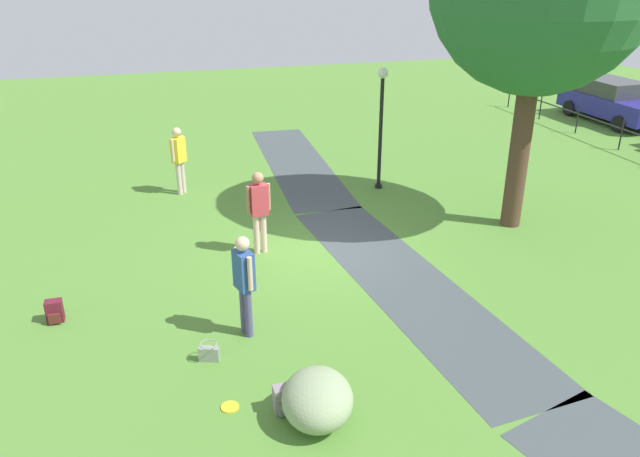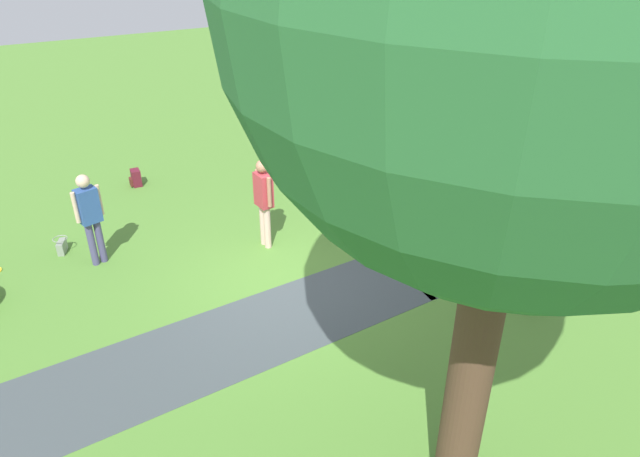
{
  "view_description": "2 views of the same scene",
  "coord_description": "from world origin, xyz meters",
  "px_view_note": "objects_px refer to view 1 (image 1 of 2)",
  "views": [
    {
      "loc": [
        11.63,
        -3.48,
        5.82
      ],
      "look_at": [
        1.63,
        -0.53,
        1.22
      ],
      "focal_mm": 34.63,
      "sensor_mm": 36.0,
      "label": 1
    },
    {
      "loc": [
        3.33,
        7.84,
        5.88
      ],
      "look_at": [
        -0.6,
        0.17,
        1.02
      ],
      "focal_mm": 32.45,
      "sensor_mm": 36.0,
      "label": 2
    }
  ],
  "objects_px": {
    "lamp_post": "(381,115)",
    "man_near_boulder": "(259,207)",
    "handbag_on_grass": "(209,353)",
    "spare_backpack_on_lawn": "(54,312)",
    "passerby_on_path": "(179,155)",
    "frisbee_on_grass": "(230,407)",
    "parked_coupe_black": "(612,100)",
    "woman_with_handbag": "(244,279)",
    "backpack_by_boulder": "(284,400)",
    "lawn_boulder": "(317,399)"
  },
  "relations": [
    {
      "from": "woman_with_handbag",
      "to": "backpack_by_boulder",
      "type": "height_order",
      "value": "woman_with_handbag"
    },
    {
      "from": "man_near_boulder",
      "to": "parked_coupe_black",
      "type": "relative_size",
      "value": 0.41
    },
    {
      "from": "lawn_boulder",
      "to": "woman_with_handbag",
      "type": "bearing_deg",
      "value": -167.14
    },
    {
      "from": "woman_with_handbag",
      "to": "backpack_by_boulder",
      "type": "distance_m",
      "value": 2.24
    },
    {
      "from": "woman_with_handbag",
      "to": "passerby_on_path",
      "type": "bearing_deg",
      "value": -176.29
    },
    {
      "from": "backpack_by_boulder",
      "to": "lawn_boulder",
      "type": "bearing_deg",
      "value": 52.0
    },
    {
      "from": "man_near_boulder",
      "to": "handbag_on_grass",
      "type": "distance_m",
      "value": 4.02
    },
    {
      "from": "woman_with_handbag",
      "to": "handbag_on_grass",
      "type": "relative_size",
      "value": 5.18
    },
    {
      "from": "spare_backpack_on_lawn",
      "to": "lawn_boulder",
      "type": "bearing_deg",
      "value": 44.81
    },
    {
      "from": "handbag_on_grass",
      "to": "man_near_boulder",
      "type": "bearing_deg",
      "value": 156.69
    },
    {
      "from": "man_near_boulder",
      "to": "backpack_by_boulder",
      "type": "height_order",
      "value": "man_near_boulder"
    },
    {
      "from": "lamp_post",
      "to": "woman_with_handbag",
      "type": "xyz_separation_m",
      "value": [
        6.09,
        -4.75,
        -0.98
      ]
    },
    {
      "from": "lamp_post",
      "to": "lawn_boulder",
      "type": "relative_size",
      "value": 2.38
    },
    {
      "from": "frisbee_on_grass",
      "to": "parked_coupe_black",
      "type": "relative_size",
      "value": 0.06
    },
    {
      "from": "passerby_on_path",
      "to": "frisbee_on_grass",
      "type": "height_order",
      "value": "passerby_on_path"
    },
    {
      "from": "handbag_on_grass",
      "to": "backpack_by_boulder",
      "type": "bearing_deg",
      "value": 29.91
    },
    {
      "from": "woman_with_handbag",
      "to": "man_near_boulder",
      "type": "bearing_deg",
      "value": 164.4
    },
    {
      "from": "woman_with_handbag",
      "to": "spare_backpack_on_lawn",
      "type": "xyz_separation_m",
      "value": [
        -1.32,
        -3.13,
        -0.85
      ]
    },
    {
      "from": "woman_with_handbag",
      "to": "parked_coupe_black",
      "type": "distance_m",
      "value": 19.21
    },
    {
      "from": "parked_coupe_black",
      "to": "backpack_by_boulder",
      "type": "bearing_deg",
      "value": -51.53
    },
    {
      "from": "frisbee_on_grass",
      "to": "parked_coupe_black",
      "type": "distance_m",
      "value": 20.72
    },
    {
      "from": "man_near_boulder",
      "to": "passerby_on_path",
      "type": "xyz_separation_m",
      "value": [
        -4.16,
        -1.31,
        -0.0
      ]
    },
    {
      "from": "lamp_post",
      "to": "man_near_boulder",
      "type": "xyz_separation_m",
      "value": [
        3.08,
        -3.91,
        -0.97
      ]
    },
    {
      "from": "lamp_post",
      "to": "man_near_boulder",
      "type": "distance_m",
      "value": 5.07
    },
    {
      "from": "handbag_on_grass",
      "to": "parked_coupe_black",
      "type": "bearing_deg",
      "value": 123.65
    },
    {
      "from": "lamp_post",
      "to": "passerby_on_path",
      "type": "distance_m",
      "value": 5.42
    },
    {
      "from": "passerby_on_path",
      "to": "backpack_by_boulder",
      "type": "distance_m",
      "value": 9.3
    },
    {
      "from": "lamp_post",
      "to": "frisbee_on_grass",
      "type": "bearing_deg",
      "value": -34.07
    },
    {
      "from": "lawn_boulder",
      "to": "passerby_on_path",
      "type": "relative_size",
      "value": 0.76
    },
    {
      "from": "passerby_on_path",
      "to": "handbag_on_grass",
      "type": "bearing_deg",
      "value": -1.79
    },
    {
      "from": "handbag_on_grass",
      "to": "parked_coupe_black",
      "type": "distance_m",
      "value": 20.13
    },
    {
      "from": "handbag_on_grass",
      "to": "parked_coupe_black",
      "type": "height_order",
      "value": "parked_coupe_black"
    },
    {
      "from": "parked_coupe_black",
      "to": "passerby_on_path",
      "type": "bearing_deg",
      "value": -78.4
    },
    {
      "from": "passerby_on_path",
      "to": "backpack_by_boulder",
      "type": "xyz_separation_m",
      "value": [
        9.24,
        0.61,
        -0.86
      ]
    },
    {
      "from": "spare_backpack_on_lawn",
      "to": "parked_coupe_black",
      "type": "distance_m",
      "value": 21.29
    },
    {
      "from": "spare_backpack_on_lawn",
      "to": "handbag_on_grass",
      "type": "bearing_deg",
      "value": 51.83
    },
    {
      "from": "backpack_by_boulder",
      "to": "parked_coupe_black",
      "type": "xyz_separation_m",
      "value": [
        -12.63,
        15.9,
        0.62
      ]
    },
    {
      "from": "handbag_on_grass",
      "to": "spare_backpack_on_lawn",
      "type": "xyz_separation_m",
      "value": [
        -1.9,
        -2.42,
        0.05
      ]
    },
    {
      "from": "lamp_post",
      "to": "parked_coupe_black",
      "type": "xyz_separation_m",
      "value": [
        -4.47,
        11.29,
        -1.21
      ]
    },
    {
      "from": "woman_with_handbag",
      "to": "parked_coupe_black",
      "type": "bearing_deg",
      "value": 123.37
    },
    {
      "from": "lamp_post",
      "to": "man_near_boulder",
      "type": "relative_size",
      "value": 1.8
    },
    {
      "from": "lawn_boulder",
      "to": "man_near_boulder",
      "type": "height_order",
      "value": "man_near_boulder"
    },
    {
      "from": "lamp_post",
      "to": "woman_with_handbag",
      "type": "height_order",
      "value": "lamp_post"
    },
    {
      "from": "backpack_by_boulder",
      "to": "spare_backpack_on_lawn",
      "type": "xyz_separation_m",
      "value": [
        -3.39,
        -3.28,
        0.0
      ]
    },
    {
      "from": "frisbee_on_grass",
      "to": "passerby_on_path",
      "type": "bearing_deg",
      "value": 179.32
    },
    {
      "from": "spare_backpack_on_lawn",
      "to": "lamp_post",
      "type": "bearing_deg",
      "value": 121.17
    },
    {
      "from": "passerby_on_path",
      "to": "frisbee_on_grass",
      "type": "xyz_separation_m",
      "value": [
        8.96,
        -0.11,
        -1.04
      ]
    },
    {
      "from": "man_near_boulder",
      "to": "parked_coupe_black",
      "type": "xyz_separation_m",
      "value": [
        -7.55,
        15.2,
        -0.25
      ]
    },
    {
      "from": "backpack_by_boulder",
      "to": "frisbee_on_grass",
      "type": "bearing_deg",
      "value": -111.47
    },
    {
      "from": "lawn_boulder",
      "to": "passerby_on_path",
      "type": "xyz_separation_m",
      "value": [
        -9.55,
        -1.01,
        0.7
      ]
    }
  ]
}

